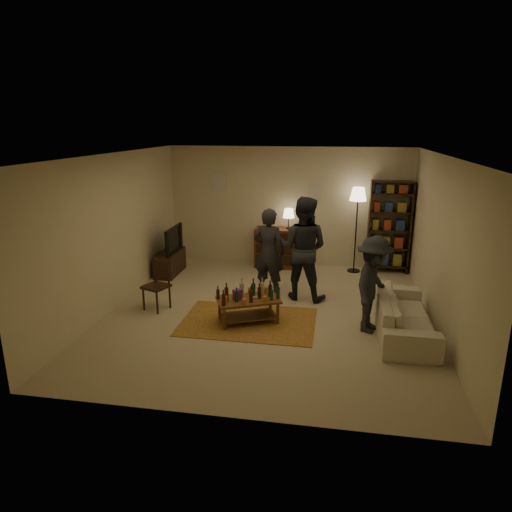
% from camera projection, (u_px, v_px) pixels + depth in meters
% --- Properties ---
extents(floor, '(6.00, 6.00, 0.00)m').
position_uv_depth(floor, '(268.00, 313.00, 7.96)').
color(floor, '#C6B793').
rests_on(floor, ground).
extents(room_shell, '(6.00, 6.00, 6.00)m').
position_uv_depth(room_shell, '(260.00, 186.00, 10.38)').
color(room_shell, beige).
rests_on(room_shell, ground).
extents(rug, '(2.20, 1.50, 0.01)m').
position_uv_depth(rug, '(248.00, 321.00, 7.60)').
color(rug, brown).
rests_on(rug, ground).
extents(coffee_table, '(1.15, 0.92, 0.75)m').
position_uv_depth(coffee_table, '(248.00, 300.00, 7.49)').
color(coffee_table, brown).
rests_on(coffee_table, ground).
extents(dining_chair, '(0.52, 0.52, 0.92)m').
position_uv_depth(dining_chair, '(158.00, 283.00, 8.04)').
color(dining_chair, black).
rests_on(dining_chair, ground).
extents(tv_stand, '(0.40, 1.00, 1.06)m').
position_uv_depth(tv_stand, '(170.00, 257.00, 9.96)').
color(tv_stand, black).
rests_on(tv_stand, ground).
extents(dresser, '(1.00, 0.50, 1.36)m').
position_uv_depth(dresser, '(277.00, 247.00, 10.43)').
color(dresser, brown).
rests_on(dresser, ground).
extents(bookshelf, '(0.90, 0.34, 2.02)m').
position_uv_depth(bookshelf, '(389.00, 226.00, 9.93)').
color(bookshelf, black).
rests_on(bookshelf, ground).
extents(floor_lamp, '(0.36, 0.36, 1.88)m').
position_uv_depth(floor_lamp, '(358.00, 200.00, 9.77)').
color(floor_lamp, black).
rests_on(floor_lamp, ground).
extents(sofa, '(0.81, 2.08, 0.61)m').
position_uv_depth(sofa, '(404.00, 314.00, 7.13)').
color(sofa, beige).
rests_on(sofa, ground).
extents(person_left, '(0.69, 0.53, 1.69)m').
position_uv_depth(person_left, '(269.00, 252.00, 8.60)').
color(person_left, '#24232A').
rests_on(person_left, ground).
extents(person_right, '(1.07, 0.91, 1.93)m').
position_uv_depth(person_right, '(303.00, 248.00, 8.41)').
color(person_right, '#23242A').
rests_on(person_right, ground).
extents(person_by_sofa, '(0.88, 1.13, 1.54)m').
position_uv_depth(person_by_sofa, '(373.00, 285.00, 7.08)').
color(person_by_sofa, '#27282F').
rests_on(person_by_sofa, ground).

